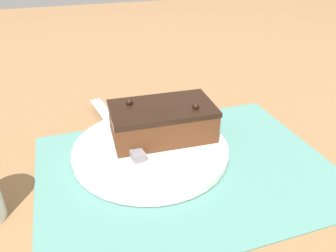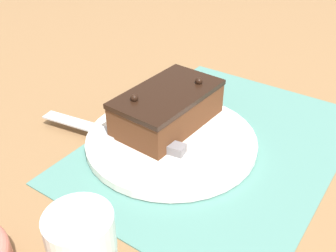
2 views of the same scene
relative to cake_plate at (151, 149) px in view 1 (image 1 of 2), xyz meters
The scene contains 5 objects.
ground_plane 0.07m from the cake_plate, 53.72° to the right, with size 3.00×3.00×0.00m, color olive.
placemat_woven 0.07m from the cake_plate, 53.72° to the right, with size 0.46×0.34×0.00m, color slate.
cake_plate is the anchor object (origin of this frame).
chocolate_cake 0.05m from the cake_plate, 42.50° to the left, with size 0.18×0.11×0.07m.
serving_knife 0.06m from the cake_plate, 134.66° to the left, with size 0.06×0.25×0.01m.
Camera 1 is at (-0.16, -0.39, 0.32)m, focal length 35.00 mm.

